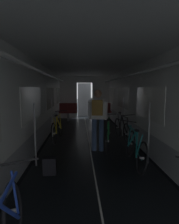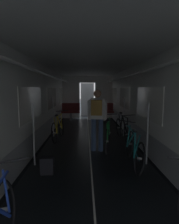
# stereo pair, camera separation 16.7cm
# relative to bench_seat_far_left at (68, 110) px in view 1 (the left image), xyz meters

# --- Properties ---
(train_car_shell) EXTENTS (3.14, 12.34, 2.57)m
(train_car_shell) POSITION_rel_bench_seat_far_left_xyz_m (0.90, -4.47, 1.13)
(train_car_shell) COLOR black
(train_car_shell) RESTS_ON ground
(bench_seat_far_left) EXTENTS (0.98, 0.51, 0.95)m
(bench_seat_far_left) POSITION_rel_bench_seat_far_left_xyz_m (0.00, 0.00, 0.00)
(bench_seat_far_left) COLOR gray
(bench_seat_far_left) RESTS_ON ground
(bench_seat_far_right) EXTENTS (0.98, 0.51, 0.95)m
(bench_seat_far_right) POSITION_rel_bench_seat_far_left_xyz_m (1.80, 0.00, 0.00)
(bench_seat_far_right) COLOR gray
(bench_seat_far_right) RESTS_ON ground
(bicycle_black) EXTENTS (0.44, 1.69, 0.95)m
(bicycle_black) POSITION_rel_bench_seat_far_left_xyz_m (2.01, -3.98, -0.18)
(bicycle_black) COLOR black
(bicycle_black) RESTS_ON ground
(bicycle_teal) EXTENTS (0.44, 1.69, 0.96)m
(bicycle_teal) POSITION_rel_bench_seat_far_left_xyz_m (1.87, -6.00, -0.19)
(bicycle_teal) COLOR black
(bicycle_teal) RESTS_ON ground
(bicycle_yellow) EXTENTS (0.44, 1.69, 0.95)m
(bicycle_yellow) POSITION_rel_bench_seat_far_left_xyz_m (-0.15, -3.79, -0.19)
(bicycle_yellow) COLOR black
(bicycle_yellow) RESTS_ON ground
(person_cyclist_aisle) EXTENTS (0.56, 0.43, 1.69)m
(person_cyclist_aisle) POSITION_rel_bench_seat_far_left_xyz_m (1.10, -5.03, 0.45)
(person_cyclist_aisle) COLOR #384C75
(person_cyclist_aisle) RESTS_ON ground
(bicycle_green_in_aisle) EXTENTS (0.50, 1.67, 0.94)m
(bicycle_green_in_aisle) POSITION_rel_bench_seat_far_left_xyz_m (1.43, -4.77, -0.18)
(bicycle_green_in_aisle) COLOR black
(bicycle_green_in_aisle) RESTS_ON ground
(backpack_on_floor) EXTENTS (0.27, 0.21, 0.34)m
(backpack_on_floor) POSITION_rel_bench_seat_far_left_xyz_m (0.00, -6.40, -0.40)
(backpack_on_floor) COLOR black
(backpack_on_floor) RESTS_ON ground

